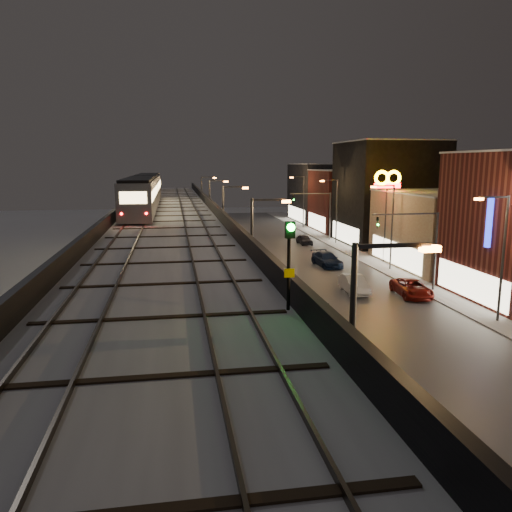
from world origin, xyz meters
TOP-DOWN VIEW (x-y plane):
  - ground at (0.00, 0.00)m, footprint 220.00×220.00m
  - road_surface at (7.50, 35.00)m, footprint 17.00×120.00m
  - sidewalk_right at (17.50, 35.00)m, footprint 4.00×120.00m
  - under_viaduct_pavement at (-6.00, 35.00)m, footprint 11.00×120.00m
  - elevated_viaduct at (-6.00, 31.84)m, footprint 9.00×100.00m
  - viaduct_trackbed at (-6.01, 31.97)m, footprint 8.40×100.00m
  - viaduct_parapet_streetside at (-1.65, 32.00)m, footprint 0.30×100.00m
  - viaduct_parapet_far at (-10.35, 32.00)m, footprint 0.30×100.00m
  - building_c at (23.99, 32.00)m, footprint 12.20×15.20m
  - building_d at (23.99, 48.00)m, footprint 12.20×13.20m
  - building_e at (23.99, 62.00)m, footprint 12.20×12.20m
  - building_f at (23.99, 76.00)m, footprint 12.20×16.20m
  - streetlight_left_0 at (-0.43, -5.00)m, footprint 2.57×0.28m
  - streetlight_left_1 at (-0.43, 13.00)m, footprint 2.57×0.28m
  - streetlight_right_1 at (16.73, 13.00)m, footprint 2.56×0.28m
  - streetlight_left_2 at (-0.43, 31.00)m, footprint 2.57×0.28m
  - streetlight_right_2 at (16.73, 31.00)m, footprint 2.56×0.28m
  - streetlight_left_3 at (-0.43, 49.00)m, footprint 2.57×0.28m
  - streetlight_right_3 at (16.73, 49.00)m, footprint 2.56×0.28m
  - streetlight_left_4 at (-0.43, 67.00)m, footprint 2.57×0.28m
  - streetlight_right_4 at (16.73, 67.00)m, footprint 2.56×0.28m
  - traffic_light_rig_a at (15.84, 22.00)m, footprint 6.10×0.34m
  - traffic_light_rig_b at (15.84, 52.00)m, footprint 6.10×0.34m
  - subway_train at (-8.50, 37.30)m, footprint 2.74×32.82m
  - rail_signal at (-2.10, -3.18)m, footprint 0.32×0.42m
  - car_taxi at (1.69, 9.81)m, footprint 2.85×4.45m
  - car_near_white at (4.66, 15.81)m, footprint 2.22×4.06m
  - car_mid_silver at (3.42, 29.49)m, footprint 3.92×5.59m
  - car_mid_dark at (3.86, 61.39)m, footprint 2.73×4.66m
  - car_far_white at (2.32, 74.56)m, footprint 2.43×4.20m
  - car_onc_silver at (9.78, 22.38)m, footprint 1.82×4.70m
  - car_onc_dark at (14.18, 20.48)m, footprint 2.77×5.29m
  - car_onc_white at (10.88, 33.76)m, footprint 2.63×5.43m
  - car_onc_red at (12.38, 48.84)m, footprint 1.77×3.99m
  - sign_mcdonalds at (18.00, 34.87)m, footprint 3.09×0.44m
  - sign_carwash at (18.50, 16.20)m, footprint 1.67×0.35m

SIDE VIEW (x-z plane):
  - ground at x=0.00m, z-range 0.00..0.00m
  - road_surface at x=7.50m, z-range 0.00..0.06m
  - under_viaduct_pavement at x=-6.00m, z-range 0.00..0.06m
  - sidewalk_right at x=17.50m, z-range 0.00..0.14m
  - car_near_white at x=4.66m, z-range 0.00..1.27m
  - car_mid_dark at x=3.86m, z-range 0.00..1.27m
  - car_onc_red at x=12.38m, z-range 0.00..1.33m
  - car_far_white at x=2.32m, z-range 0.00..1.34m
  - car_taxi at x=1.69m, z-range 0.00..1.41m
  - car_mid_silver at x=3.42m, z-range 0.00..1.42m
  - car_onc_dark at x=14.18m, z-range 0.00..1.42m
  - car_onc_white at x=10.88m, z-range 0.00..1.52m
  - car_onc_silver at x=9.78m, z-range 0.00..1.52m
  - building_c at x=23.99m, z-range 0.00..8.16m
  - traffic_light_rig_a at x=15.84m, z-range 1.00..8.00m
  - traffic_light_rig_b at x=15.84m, z-range 1.00..8.00m
  - building_e at x=23.99m, z-range 0.00..10.16m
  - streetlight_left_0 at x=-0.43m, z-range 0.74..9.74m
  - streetlight_left_1 at x=-0.43m, z-range 0.74..9.74m
  - streetlight_right_1 at x=16.73m, z-range 0.74..9.74m
  - streetlight_left_2 at x=-0.43m, z-range 0.74..9.74m
  - streetlight_right_2 at x=16.73m, z-range 0.74..9.74m
  - streetlight_left_3 at x=-0.43m, z-range 0.74..9.74m
  - streetlight_right_3 at x=16.73m, z-range 0.74..9.74m
  - streetlight_left_4 at x=-0.43m, z-range 0.74..9.74m
  - streetlight_right_4 at x=16.73m, z-range 0.74..9.74m
  - building_f at x=23.99m, z-range 0.00..11.16m
  - elevated_viaduct at x=-6.00m, z-range 2.47..8.77m
  - sign_carwash at x=18.50m, z-range 1.79..10.44m
  - viaduct_trackbed at x=-6.01m, z-range 6.23..6.55m
  - viaduct_parapet_streetside at x=-1.65m, z-range 6.30..7.40m
  - viaduct_parapet_far at x=-10.35m, z-range 6.30..7.40m
  - building_d at x=23.99m, z-range 0.00..14.16m
  - subway_train at x=-8.50m, z-range 6.61..9.88m
  - sign_mcdonalds at x=18.00m, z-range 3.33..13.75m
  - rail_signal at x=-2.10m, z-range 7.20..9.99m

